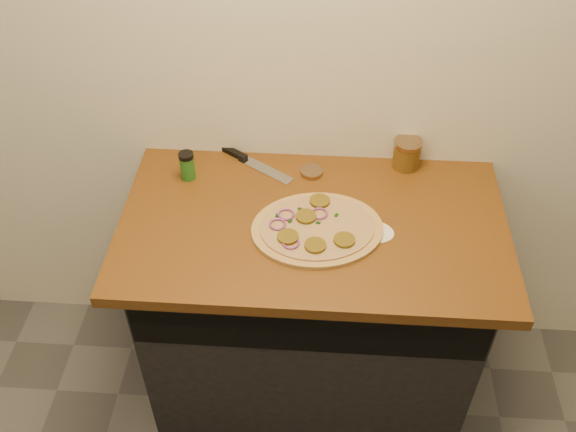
# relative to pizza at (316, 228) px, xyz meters

# --- Properties ---
(cabinet) EXTENTS (1.10, 0.60, 0.86)m
(cabinet) POSITION_rel_pizza_xyz_m (-0.01, 0.07, -0.48)
(cabinet) COLOR black
(cabinet) RESTS_ON ground
(countertop) EXTENTS (1.20, 0.70, 0.04)m
(countertop) POSITION_rel_pizza_xyz_m (-0.01, 0.04, -0.03)
(countertop) COLOR brown
(countertop) RESTS_ON cabinet
(pizza) EXTENTS (0.45, 0.45, 0.03)m
(pizza) POSITION_rel_pizza_xyz_m (0.00, 0.00, 0.00)
(pizza) COLOR tan
(pizza) RESTS_ON countertop
(chefs_knife) EXTENTS (0.27, 0.20, 0.02)m
(chefs_knife) POSITION_rel_pizza_xyz_m (-0.24, 0.32, -0.00)
(chefs_knife) COLOR #B7BAC1
(chefs_knife) RESTS_ON countertop
(mason_jar_lid) EXTENTS (0.10, 0.10, 0.02)m
(mason_jar_lid) POSITION_rel_pizza_xyz_m (-0.03, 0.27, -0.00)
(mason_jar_lid) COLOR #947656
(mason_jar_lid) RESTS_ON countertop
(salsa_jar) EXTENTS (0.09, 0.09, 0.10)m
(salsa_jar) POSITION_rel_pizza_xyz_m (0.29, 0.34, 0.04)
(salsa_jar) COLOR maroon
(salsa_jar) RESTS_ON countertop
(spice_shaker) EXTENTS (0.05, 0.05, 0.10)m
(spice_shaker) POSITION_rel_pizza_xyz_m (-0.43, 0.22, 0.04)
(spice_shaker) COLOR #256921
(spice_shaker) RESTS_ON countertop
(flour_spill) EXTENTS (0.17, 0.17, 0.00)m
(flour_spill) POSITION_rel_pizza_xyz_m (0.17, 0.01, -0.01)
(flour_spill) COLOR white
(flour_spill) RESTS_ON countertop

